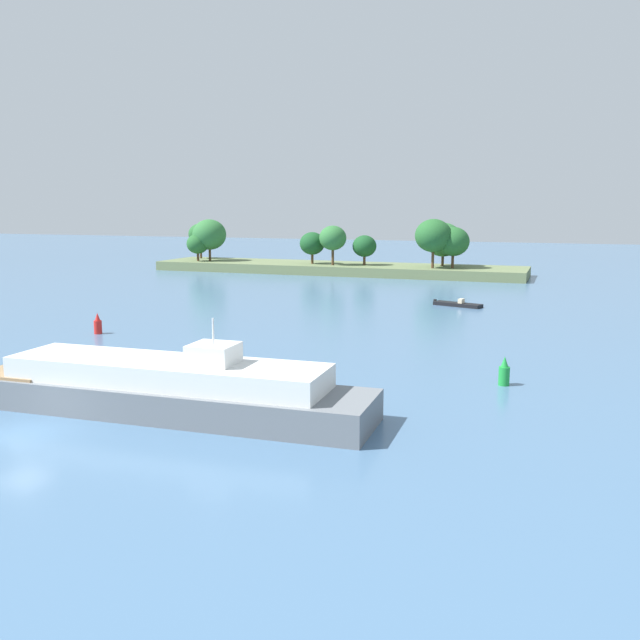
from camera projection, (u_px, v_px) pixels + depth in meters
ground_plane at (22, 434)px, 34.46m from camera, size 400.00×400.00×0.00m
treeline_island at (337, 255)px, 116.86m from camera, size 64.02×12.66×9.39m
white_riverboat at (167, 388)px, 37.78m from camera, size 23.53×5.94×5.49m
small_motorboat at (458, 304)px, 78.42m from camera, size 5.89×3.22×0.90m
channel_buoy_red at (98, 325)px, 61.41m from camera, size 0.70×0.70×1.90m
channel_buoy_green at (504, 373)px, 43.69m from camera, size 0.70×0.70×1.90m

